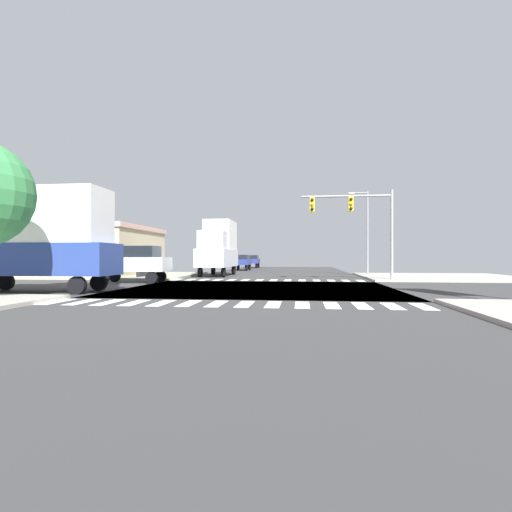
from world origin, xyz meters
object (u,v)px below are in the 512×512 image
Objects in this scene: bank_building at (62,251)px; sedan_farside_2 at (242,261)px; box_truck_queued_1 at (219,246)px; suv_leading_2 at (133,261)px; box_truck_trailing_2 at (44,237)px; traffic_signal_mast at (356,214)px; sedan_nearside_1 at (253,260)px; street_lamp at (364,225)px.

bank_building reaches higher than sedan_farside_2.
box_truck_queued_1 is at bearing 90.00° from sedan_farside_2.
suv_leading_2 is 0.64× the size of box_truck_trailing_2.
traffic_signal_mast reaches higher than sedan_nearside_1.
bank_building is at bearing -176.56° from street_lamp.
box_truck_trailing_2 reaches higher than bank_building.
street_lamp reaches higher than traffic_signal_mast.
box_truck_trailing_2 is at bearing -146.59° from traffic_signal_mast.
traffic_signal_mast is 8.00m from street_lamp.
street_lamp is 25.25m from box_truck_trailing_2.
box_truck_queued_1 is at bearing -175.01° from street_lamp.
street_lamp is at bearing 118.03° from sedan_nearside_1.
suv_leading_2 is (-3.49, -24.23, 0.28)m from sedan_farside_2.
box_truck_trailing_2 is (-17.45, -18.16, -1.86)m from street_lamp.
street_lamp is 0.42× the size of bank_building.
box_truck_queued_1 is 17.73m from box_truck_trailing_2.
box_truck_trailing_2 reaches higher than sedan_farside_2.
traffic_signal_mast is 33.51m from sedan_nearside_1.
sedan_farside_2 is at bearing 90.00° from sedan_nearside_1.
suv_leading_2 is at bearing -166.86° from traffic_signal_mast.
street_lamp is at bearing -43.86° from box_truck_trailing_2.
sedan_farside_2 is 14.25m from box_truck_queued_1.
street_lamp is 26.97m from bank_building.
box_truck_queued_1 is at bearing 148.32° from traffic_signal_mast.
suv_leading_2 is (-3.49, -10.06, -1.17)m from box_truck_queued_1.
traffic_signal_mast is at bearing 117.49° from sedan_farside_2.
street_lamp reaches higher than box_truck_queued_1.
sedan_farside_2 is (14.21, 14.69, -1.06)m from bank_building.
box_truck_trailing_2 is at bearing 74.20° from box_truck_queued_1.
suv_leading_2 is at bearing 70.85° from box_truck_queued_1.
bank_building is 14.37m from suv_leading_2.
suv_leading_2 is at bearing 81.80° from sedan_farside_2.
box_truck_trailing_2 is (-1.33, -7.00, 1.17)m from suv_leading_2.
traffic_signal_mast is 1.35× the size of suv_leading_2.
bank_building is at bearing -131.68° from suv_leading_2.
street_lamp is at bearing -175.01° from box_truck_queued_1.
street_lamp is 1.70× the size of sedan_nearside_1.
sedan_nearside_1 is at bearing 174.28° from suv_leading_2.
box_truck_trailing_2 is at bearing -10.79° from suv_leading_2.
box_truck_trailing_2 is (9.38, -16.54, 0.39)m from bank_building.
traffic_signal_mast is 0.85× the size of street_lamp.
box_truck_queued_1 reaches higher than sedan_farside_2.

